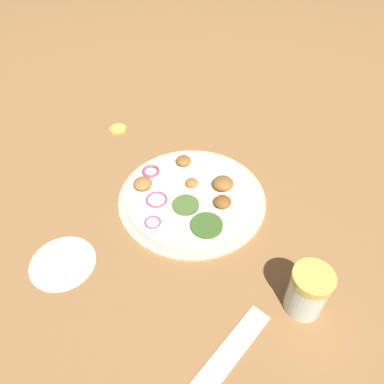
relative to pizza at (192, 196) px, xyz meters
name	(u,v)px	position (x,y,z in m)	size (l,w,h in m)	color
ground_plane	(192,199)	(0.00, 0.00, -0.01)	(3.00, 3.00, 0.00)	olive
pizza	(192,196)	(0.00, 0.00, 0.00)	(0.27, 0.27, 0.03)	beige
spice_jar	(308,291)	(0.09, -0.25, 0.03)	(0.06, 0.06, 0.08)	silver
loose_cap	(118,128)	(-0.09, 0.25, 0.00)	(0.04, 0.04, 0.01)	gold
flour_patch	(63,263)	(-0.23, -0.07, -0.01)	(0.10, 0.10, 0.00)	white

